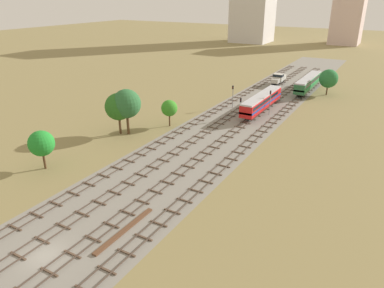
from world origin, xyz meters
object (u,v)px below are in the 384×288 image
at_px(diesel_railcar_centre_near, 308,82).
at_px(signal_post_near, 233,94).
at_px(signal_post_nearest, 270,99).
at_px(signal_post_mid, 241,105).
at_px(diesel_railcar_centre_left_nearest, 262,101).
at_px(shunter_loco_left_mid, 278,78).

distance_m(diesel_railcar_centre_near, signal_post_near, 27.92).
distance_m(diesel_railcar_centre_near, signal_post_nearest, 26.30).
distance_m(signal_post_near, signal_post_mid, 8.03).
bearing_deg(diesel_railcar_centre_near, diesel_railcar_centre_left_nearest, -100.81).
bearing_deg(signal_post_mid, signal_post_near, 126.25).
height_order(diesel_railcar_centre_near, signal_post_nearest, signal_post_nearest).
distance_m(shunter_loco_left_mid, signal_post_mid, 35.12).
distance_m(diesel_railcar_centre_left_nearest, signal_post_nearest, 2.92).
xyz_separation_m(diesel_railcar_centre_near, signal_post_near, (-11.84, -25.27, 0.87)).
bearing_deg(diesel_railcar_centre_near, signal_post_near, -115.11).
height_order(signal_post_nearest, signal_post_near, signal_post_nearest).
relative_size(diesel_railcar_centre_left_nearest, shunter_loco_left_mid, 2.42).
relative_size(diesel_railcar_centre_left_nearest, signal_post_nearest, 3.61).
height_order(shunter_loco_left_mid, signal_post_nearest, signal_post_nearest).
relative_size(diesel_railcar_centre_left_nearest, signal_post_near, 3.74).
relative_size(diesel_railcar_centre_left_nearest, signal_post_mid, 4.47).
relative_size(diesel_railcar_centre_near, shunter_loco_left_mid, 2.42).
relative_size(diesel_railcar_centre_left_nearest, diesel_railcar_centre_near, 1.00).
height_order(diesel_railcar_centre_left_nearest, shunter_loco_left_mid, diesel_railcar_centre_left_nearest).
distance_m(signal_post_nearest, signal_post_near, 9.52).
bearing_deg(shunter_loco_left_mid, signal_post_nearest, -76.45).
relative_size(shunter_loco_left_mid, signal_post_near, 1.55).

